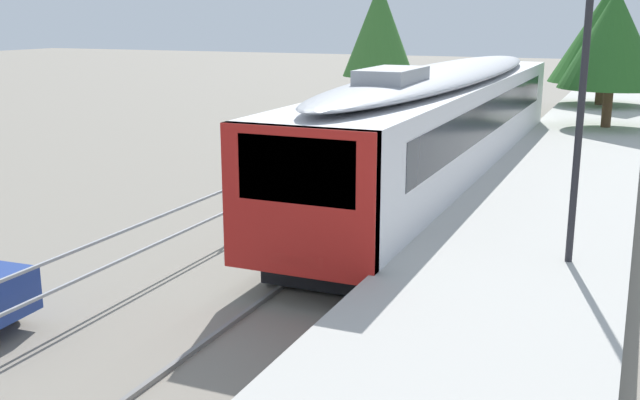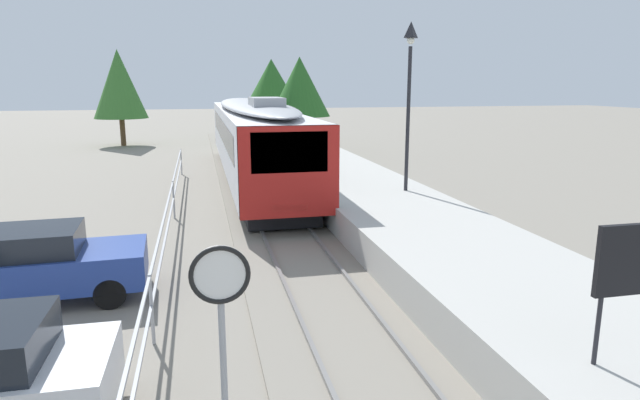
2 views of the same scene
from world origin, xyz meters
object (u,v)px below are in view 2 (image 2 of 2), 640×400
object	(u,v)px
commuter_train	(254,134)
platform_lamp_mid_platform	(410,75)
parked_hatchback_blue	(39,264)
speed_limit_sign	(221,310)
platform_notice_board	(638,264)

from	to	relation	value
commuter_train	platform_lamp_mid_platform	bearing A→B (deg)	-61.70
commuter_train	parked_hatchback_blue	bearing A→B (deg)	-113.66
speed_limit_sign	platform_lamp_mid_platform	bearing A→B (deg)	60.25
speed_limit_sign	commuter_train	bearing A→B (deg)	83.30
platform_lamp_mid_platform	platform_notice_board	distance (m)	11.50
platform_notice_board	parked_hatchback_blue	world-z (taller)	platform_notice_board
commuter_train	platform_lamp_mid_platform	world-z (taller)	platform_lamp_mid_platform
platform_lamp_mid_platform	speed_limit_sign	bearing A→B (deg)	-119.75
commuter_train	platform_lamp_mid_platform	size ratio (longest dim) A/B	3.72
platform_lamp_mid_platform	speed_limit_sign	world-z (taller)	platform_lamp_mid_platform
platform_lamp_mid_platform	parked_hatchback_blue	distance (m)	11.74
platform_notice_board	parked_hatchback_blue	bearing A→B (deg)	144.41
platform_lamp_mid_platform	parked_hatchback_blue	world-z (taller)	platform_lamp_mid_platform
commuter_train	speed_limit_sign	xyz separation A→B (m)	(-2.25, -19.10, -0.02)
speed_limit_sign	parked_hatchback_blue	size ratio (longest dim) A/B	0.69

